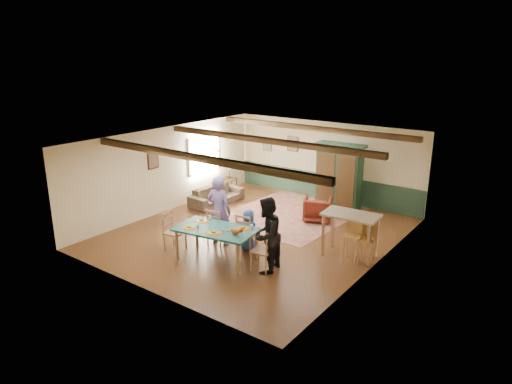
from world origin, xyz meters
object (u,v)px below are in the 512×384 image
Objects in this scene: cat at (235,231)px; sofa at (216,195)px; person_woman at (266,235)px; end_table at (230,185)px; counter_table at (350,235)px; armchair at (317,209)px; dining_chair_far_left at (218,227)px; person_child at (249,230)px; armoire at (339,177)px; table_lamp at (230,172)px; dining_chair_end_left at (175,231)px; dining_chair_end_right at (262,250)px; dining_chair_far_right at (247,232)px; person_man at (219,211)px; bar_stool_left at (352,241)px; bar_stool_right at (366,244)px; dining_table at (216,244)px.

cat is 4.88m from sofa.
end_table is (-4.70, 4.37, -0.63)m from person_woman.
armchair is at bearing 136.79° from counter_table.
counter_table reaches higher than dining_chair_far_left.
person_child reaches higher than dining_chair_far_left.
dining_chair_far_left is 0.47× the size of armoire.
person_child is at bearing -174.29° from dining_chair_far_left.
dining_chair_end_left is at bearing -66.13° from table_lamp.
table_lamp is at bearing 121.39° from cat.
dining_chair_end_right is 0.47× the size of armoire.
dining_chair_far_right is 1.28× the size of armchair.
dining_chair_far_right is 0.95× the size of person_child.
person_man is 3.51× the size of end_table.
sofa is (-2.33, 2.54, -0.65)m from person_man.
person_woman is (1.91, -0.57, -0.04)m from person_man.
bar_stool_left is at bearing -24.47° from end_table.
person_child is at bearing -180.00° from person_man.
person_child reaches higher than dining_chair_end_right.
dining_chair_far_right is at bearing -163.15° from bar_stool_left.
end_table is (-2.12, 4.80, -0.25)m from dining_chair_end_left.
person_man reaches higher than dining_chair_end_right.
dining_chair_far_right is 4.06m from sofa.
dining_chair_end_right is 0.77× the size of counter_table.
sofa is (-3.61, -1.84, -0.80)m from armoire.
bar_stool_right is (2.39, -1.96, 0.14)m from armchair.
dining_chair_far_right is 2.95m from bar_stool_right.
table_lamp is at bearing -32.45° from armchair.
armchair is at bearing 179.46° from dining_chair_end_right.
end_table is (-3.36, 4.59, -0.14)m from dining_table.
person_woman reaches higher than dining_chair_far_left.
bar_stool_left reaches higher than cat.
person_man is at bearing -90.00° from dining_chair_far_left.
dining_chair_far_right is 1.93× the size of end_table.
person_child is 1.06m from cat.
bar_stool_left reaches higher than dining_table.
end_table is (-4.07, -0.57, -0.83)m from armoire.
dining_table is 0.90m from dining_chair_far_right.
dining_chair_end_left is 3.91m from sofa.
person_man is 3.50m from sofa.
dining_chair_end_right is at bearing -43.70° from table_lamp.
counter_table is at bearing -99.13° from sofa.
dining_chair_far_right is 5.25m from table_lamp.
armchair is 3.61m from sofa.
dining_chair_end_right reaches higher than sofa.
person_woman reaches higher than table_lamp.
dining_chair_end_left is 4.52m from armchair.
cat is at bearing -0.95° from dining_table.
dining_chair_far_left is 1.00× the size of dining_chair_end_left.
end_table is at bearing 14.52° from dining_chair_end_left.
dining_chair_far_right and dining_chair_end_right have the same top height.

